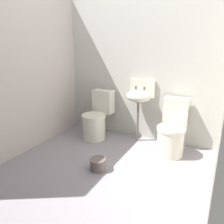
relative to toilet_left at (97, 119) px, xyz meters
name	(u,v)px	position (x,y,z in m)	size (l,w,h in m)	color
ground_plane	(100,174)	(0.60, -0.94, -0.36)	(2.94, 2.99, 0.08)	gray
wall_back	(141,70)	(0.60, 0.40, 0.81)	(2.94, 0.10, 2.27)	beige
wall_left	(21,74)	(-0.71, -0.84, 0.81)	(0.10, 2.79, 2.27)	beige
toilet_left	(97,119)	(0.00, 0.00, 0.00)	(0.42, 0.61, 0.78)	silver
toilet_right	(172,132)	(1.27, 0.00, 0.00)	(0.41, 0.60, 0.78)	silver
sink	(139,96)	(0.68, 0.19, 0.43)	(0.42, 0.35, 0.99)	#6A5B5A
bucket	(98,164)	(0.55, -0.91, -0.24)	(0.21, 0.21, 0.15)	#6A5B5A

